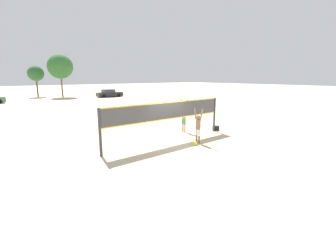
% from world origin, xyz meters
% --- Properties ---
extents(ground_plane, '(200.00, 200.00, 0.00)m').
position_xyz_m(ground_plane, '(0.00, 0.00, 0.00)').
color(ground_plane, beige).
extents(volleyball_net, '(8.29, 0.14, 2.33)m').
position_xyz_m(volleyball_net, '(0.00, 0.00, 1.62)').
color(volleyball_net, '#38383D').
rests_on(volleyball_net, ground_plane).
extents(player_spiker, '(0.28, 0.69, 2.01)m').
position_xyz_m(player_spiker, '(1.13, -1.32, 1.05)').
color(player_spiker, '#8C664C').
rests_on(player_spiker, ground_plane).
extents(player_blocker, '(0.28, 0.72, 2.28)m').
position_xyz_m(player_blocker, '(2.32, 1.19, 1.21)').
color(player_blocker, tan).
rests_on(player_blocker, ground_plane).
extents(volleyball, '(0.24, 0.24, 0.24)m').
position_xyz_m(volleyball, '(0.72, -1.54, 0.12)').
color(volleyball, yellow).
rests_on(volleyball, ground_plane).
extents(gear_bag, '(0.38, 0.32, 0.31)m').
position_xyz_m(gear_bag, '(4.41, 0.09, 0.15)').
color(gear_bag, black).
rests_on(gear_bag, ground_plane).
extents(parked_car_near, '(4.72, 2.17, 1.41)m').
position_xyz_m(parked_car_near, '(9.48, 29.84, 0.63)').
color(parked_car_near, '#232328').
rests_on(parked_car_near, ground_plane).
extents(tree_left_cluster, '(4.44, 4.44, 7.78)m').
position_xyz_m(tree_left_cluster, '(2.65, 35.47, 5.55)').
color(tree_left_cluster, brown).
rests_on(tree_left_cluster, ground_plane).
extents(tree_right_cluster, '(2.85, 2.85, 5.74)m').
position_xyz_m(tree_right_cluster, '(-0.92, 38.90, 4.29)').
color(tree_right_cluster, '#4C3823').
rests_on(tree_right_cluster, ground_plane).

